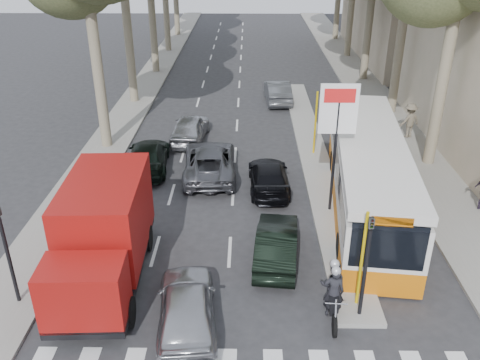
{
  "coord_description": "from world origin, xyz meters",
  "views": [
    {
      "loc": [
        -0.27,
        -13.79,
        10.92
      ],
      "look_at": [
        -0.56,
        4.81,
        1.6
      ],
      "focal_mm": 38.0,
      "sensor_mm": 36.0,
      "label": 1
    }
  ],
  "objects_px": {
    "dark_hatchback": "(277,243)",
    "red_truck": "(104,233)",
    "motorcycle": "(333,290)",
    "silver_hatchback": "(187,308)",
    "city_bus": "(368,173)"
  },
  "relations": [
    {
      "from": "city_bus",
      "to": "red_truck",
      "type": "bearing_deg",
      "value": -146.39
    },
    {
      "from": "dark_hatchback",
      "to": "red_truck",
      "type": "bearing_deg",
      "value": 17.05
    },
    {
      "from": "red_truck",
      "to": "motorcycle",
      "type": "height_order",
      "value": "red_truck"
    },
    {
      "from": "silver_hatchback",
      "to": "city_bus",
      "type": "distance_m",
      "value": 10.12
    },
    {
      "from": "red_truck",
      "to": "motorcycle",
      "type": "relative_size",
      "value": 2.92
    },
    {
      "from": "motorcycle",
      "to": "dark_hatchback",
      "type": "bearing_deg",
      "value": 123.07
    },
    {
      "from": "dark_hatchback",
      "to": "motorcycle",
      "type": "bearing_deg",
      "value": 124.93
    },
    {
      "from": "dark_hatchback",
      "to": "motorcycle",
      "type": "relative_size",
      "value": 1.84
    },
    {
      "from": "dark_hatchback",
      "to": "red_truck",
      "type": "relative_size",
      "value": 0.63
    },
    {
      "from": "dark_hatchback",
      "to": "red_truck",
      "type": "xyz_separation_m",
      "value": [
        -5.83,
        -1.2,
        1.14
      ]
    },
    {
      "from": "red_truck",
      "to": "city_bus",
      "type": "height_order",
      "value": "red_truck"
    },
    {
      "from": "dark_hatchback",
      "to": "silver_hatchback",
      "type": "bearing_deg",
      "value": 56.76
    },
    {
      "from": "silver_hatchback",
      "to": "city_bus",
      "type": "height_order",
      "value": "city_bus"
    },
    {
      "from": "silver_hatchback",
      "to": "city_bus",
      "type": "bearing_deg",
      "value": -138.92
    },
    {
      "from": "dark_hatchback",
      "to": "motorcycle",
      "type": "height_order",
      "value": "motorcycle"
    }
  ]
}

